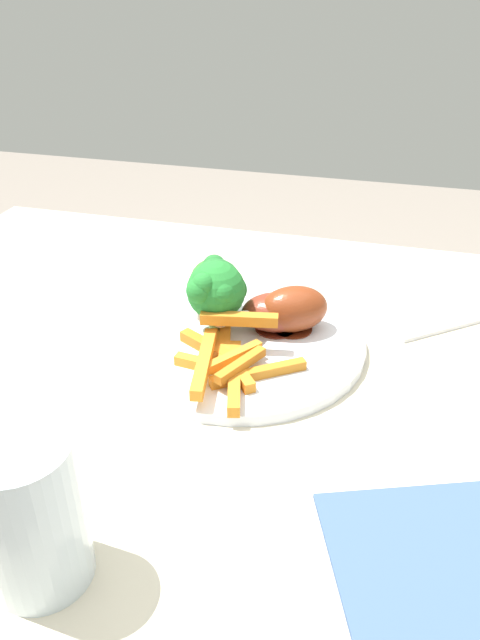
{
  "coord_description": "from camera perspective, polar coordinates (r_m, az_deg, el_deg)",
  "views": [
    {
      "loc": [
        0.08,
        -0.49,
        1.11
      ],
      "look_at": [
        -0.06,
        0.04,
        0.78
      ],
      "focal_mm": 34.29,
      "sensor_mm": 36.0,
      "label": 1
    }
  ],
  "objects": [
    {
      "name": "dining_table",
      "position": [
        0.69,
        4.3,
        -13.29
      ],
      "size": [
        1.08,
        0.7,
        0.75
      ],
      "color": "beige",
      "rests_on": "ground_plane"
    },
    {
      "name": "dinner_plate",
      "position": [
        0.65,
        0.0,
        -1.95
      ],
      "size": [
        0.27,
        0.27,
        0.01
      ],
      "primitive_type": "cylinder",
      "color": "silver",
      "rests_on": "dining_table"
    },
    {
      "name": "broccoli_floret_front",
      "position": [
        0.65,
        -2.27,
        3.29
      ],
      "size": [
        0.05,
        0.06,
        0.08
      ],
      "color": "#7DA05A",
      "rests_on": "dinner_plate"
    },
    {
      "name": "broccoli_floret_middle",
      "position": [
        0.68,
        -2.62,
        3.5
      ],
      "size": [
        0.05,
        0.05,
        0.06
      ],
      "color": "#86B352",
      "rests_on": "dinner_plate"
    },
    {
      "name": "broccoli_floret_back",
      "position": [
        0.63,
        -2.2,
        2.8
      ],
      "size": [
        0.06,
        0.07,
        0.08
      ],
      "color": "#81A85C",
      "rests_on": "dinner_plate"
    },
    {
      "name": "carrot_fries_pile",
      "position": [
        0.6,
        -1.24,
        -3.38
      ],
      "size": [
        0.14,
        0.17,
        0.04
      ],
      "color": "orange",
      "rests_on": "dinner_plate"
    },
    {
      "name": "chicken_drumstick_near",
      "position": [
        0.66,
        2.97,
        0.7
      ],
      "size": [
        0.13,
        0.07,
        0.04
      ],
      "color": "#541B11",
      "rests_on": "dinner_plate"
    },
    {
      "name": "chicken_drumstick_far",
      "position": [
        0.65,
        4.61,
        0.95
      ],
      "size": [
        0.12,
        0.08,
        0.05
      ],
      "color": "#571E0E",
      "rests_on": "dinner_plate"
    },
    {
      "name": "fork",
      "position": [
        0.74,
        20.63,
        -0.08
      ],
      "size": [
        0.16,
        0.13,
        0.0
      ],
      "primitive_type": "cube",
      "rotation": [
        0.0,
        0.0,
        0.67
      ],
      "color": "silver",
      "rests_on": "dining_table"
    },
    {
      "name": "water_glass",
      "position": [
        0.43,
        -18.94,
        -16.76
      ],
      "size": [
        0.07,
        0.07,
        0.11
      ],
      "primitive_type": "cylinder",
      "color": "silver",
      "rests_on": "dining_table"
    },
    {
      "name": "napkin",
      "position": [
        0.46,
        18.4,
        -22.34
      ],
      "size": [
        0.19,
        0.21,
        0.0
      ],
      "primitive_type": "cube",
      "rotation": [
        0.0,
        0.0,
        1.94
      ],
      "color": "#3D5684",
      "rests_on": "dining_table"
    }
  ]
}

